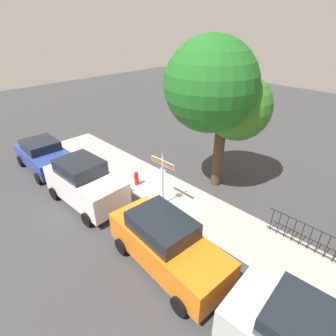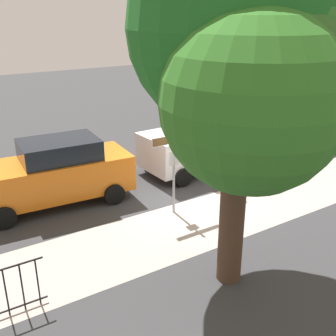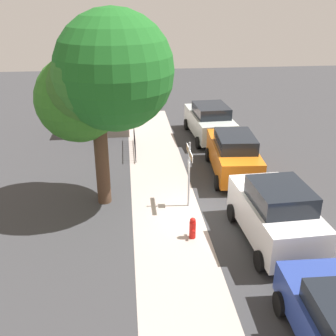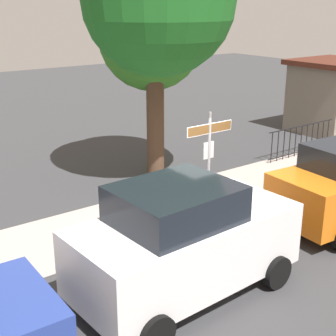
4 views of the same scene
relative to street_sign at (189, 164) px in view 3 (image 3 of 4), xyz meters
name	(u,v)px [view 3 (image 3 of 4)]	position (x,y,z in m)	size (l,w,h in m)	color
ground_plane	(201,212)	(-0.58, -0.40, -1.79)	(60.00, 60.00, 0.00)	#38383A
sidewalk_strip	(162,190)	(1.42, 0.90, -1.79)	(24.00, 2.60, 0.00)	#B0A199
street_sign	(189,164)	(0.00, 0.00, 0.00)	(1.40, 0.07, 2.64)	#9EA0A5
shade_tree	(100,81)	(0.48, 3.13, 3.07)	(4.35, 5.03, 7.28)	#4A3425
car_white	(275,214)	(-2.70, -2.43, -0.72)	(4.29, 2.28, 2.16)	white
car_orange	(233,154)	(2.68, -2.43, -0.80)	(4.75, 2.26, 1.98)	orange
car_silver	(210,121)	(7.65, -2.36, -0.80)	(4.79, 2.35, 1.96)	silver
iron_fence	(135,141)	(5.96, 1.90, -1.23)	(3.31, 0.04, 1.07)	black
utility_shed	(107,106)	(9.62, 3.40, -0.30)	(3.18, 2.88, 2.92)	slate
fire_hydrant	(193,228)	(-2.21, 0.20, -1.40)	(0.42, 0.22, 0.78)	red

